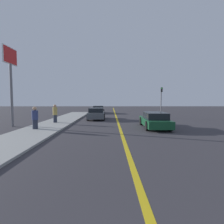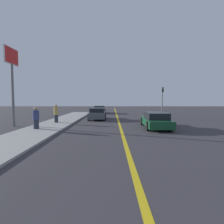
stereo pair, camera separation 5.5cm
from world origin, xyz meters
name	(u,v)px [view 2 (the right image)]	position (x,y,z in m)	size (l,w,h in m)	color
road_center_line	(118,123)	(0.00, 18.00, 0.00)	(0.20, 60.00, 0.01)	gold
sidewalk_left	(49,126)	(-5.74, 15.48, 0.06)	(3.01, 30.96, 0.11)	#9E9E99
car_near_right_lane	(155,120)	(2.74, 14.97, 0.60)	(1.95, 4.61, 1.23)	#144728
car_ahead_center	(97,114)	(-2.30, 20.85, 0.63)	(1.97, 3.88, 1.29)	#4C5156
car_far_distant	(99,110)	(-2.71, 29.90, 0.58)	(2.13, 4.26, 1.19)	black
pedestrian_near_curb	(35,118)	(-6.13, 13.84, 0.90)	(0.43, 0.43, 1.60)	#282D3D
pedestrian_mid_group	(55,114)	(-5.80, 17.34, 0.93)	(0.40, 0.40, 1.65)	#282D3D
traffic_light	(162,99)	(5.37, 22.35, 2.27)	(0.18, 0.40, 3.66)	slate
roadside_sign	(11,68)	(-8.74, 15.63, 4.76)	(0.20, 1.92, 6.37)	slate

